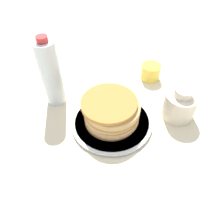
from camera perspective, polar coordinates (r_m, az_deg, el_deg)
ground_plane at (r=0.75m, az=-0.83°, el=-2.11°), size 4.00×4.00×0.00m
plate at (r=0.73m, az=0.00°, el=-2.51°), size 0.27×0.27×0.01m
pancake_stack at (r=0.70m, az=-0.22°, el=0.11°), size 0.19×0.19×0.09m
juice_glass at (r=0.91m, az=10.05°, el=10.30°), size 0.08×0.08×0.06m
cream_jug at (r=0.76m, az=17.30°, el=1.82°), size 0.11×0.11×0.12m
water_bottle_near at (r=0.77m, az=-15.73°, el=9.58°), size 0.07×0.07×0.25m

